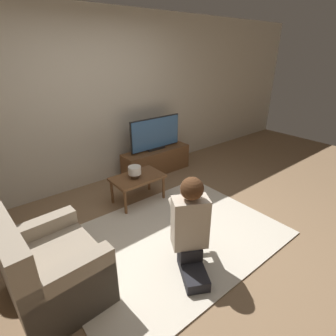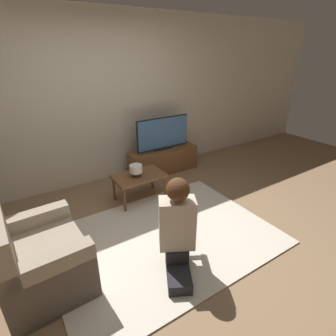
{
  "view_description": "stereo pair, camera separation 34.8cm",
  "coord_description": "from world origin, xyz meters",
  "px_view_note": "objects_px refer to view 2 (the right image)",
  "views": [
    {
      "loc": [
        -1.59,
        -1.89,
        2.03
      ],
      "look_at": [
        0.41,
        0.58,
        0.59
      ],
      "focal_mm": 28.0,
      "sensor_mm": 36.0,
      "label": 1
    },
    {
      "loc": [
        -1.31,
        -2.09,
        2.03
      ],
      "look_at": [
        0.41,
        0.58,
        0.59
      ],
      "focal_mm": 28.0,
      "sensor_mm": 36.0,
      "label": 2
    }
  ],
  "objects_px": {
    "coffee_table": "(139,178)",
    "person_kneeling": "(177,225)",
    "table_lamp": "(136,170)",
    "tv": "(163,133)",
    "armchair": "(39,261)"
  },
  "relations": [
    {
      "from": "coffee_table",
      "to": "person_kneeling",
      "type": "relative_size",
      "value": 0.73
    },
    {
      "from": "tv",
      "to": "person_kneeling",
      "type": "height_order",
      "value": "person_kneeling"
    },
    {
      "from": "coffee_table",
      "to": "armchair",
      "type": "bearing_deg",
      "value": -148.12
    },
    {
      "from": "coffee_table",
      "to": "table_lamp",
      "type": "height_order",
      "value": "table_lamp"
    },
    {
      "from": "tv",
      "to": "person_kneeling",
      "type": "distance_m",
      "value": 2.31
    },
    {
      "from": "tv",
      "to": "table_lamp",
      "type": "distance_m",
      "value": 1.08
    },
    {
      "from": "coffee_table",
      "to": "person_kneeling",
      "type": "height_order",
      "value": "person_kneeling"
    },
    {
      "from": "coffee_table",
      "to": "table_lamp",
      "type": "relative_size",
      "value": 4.01
    },
    {
      "from": "person_kneeling",
      "to": "table_lamp",
      "type": "bearing_deg",
      "value": -71.83
    },
    {
      "from": "coffee_table",
      "to": "person_kneeling",
      "type": "bearing_deg",
      "value": -102.09
    },
    {
      "from": "coffee_table",
      "to": "table_lamp",
      "type": "distance_m",
      "value": 0.16
    },
    {
      "from": "tv",
      "to": "armchair",
      "type": "distance_m",
      "value": 2.77
    },
    {
      "from": "armchair",
      "to": "person_kneeling",
      "type": "bearing_deg",
      "value": -114.93
    },
    {
      "from": "person_kneeling",
      "to": "table_lamp",
      "type": "distance_m",
      "value": 1.4
    },
    {
      "from": "armchair",
      "to": "person_kneeling",
      "type": "xyz_separation_m",
      "value": [
        1.17,
        -0.48,
        0.22
      ]
    }
  ]
}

